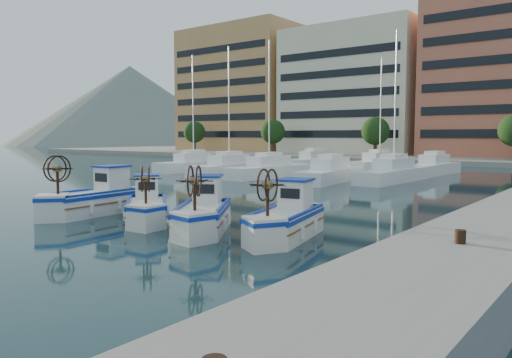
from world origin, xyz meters
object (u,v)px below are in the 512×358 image
Objects in this scene: fishing_boat_b at (147,206)px; fishing_boat_c at (203,212)px; fishing_boat_a at (95,198)px; fishing_boat_d at (286,218)px.

fishing_boat_b is 3.28m from fishing_boat_c.
fishing_boat_d is at bearing 0.89° from fishing_boat_a.
fishing_boat_a is 3.42m from fishing_boat_b.
fishing_boat_a is 1.07× the size of fishing_boat_d.
fishing_boat_c is (6.69, 0.10, -0.05)m from fishing_boat_a.
fishing_boat_c reaches higher than fishing_boat_d.
fishing_boat_d reaches higher than fishing_boat_b.
fishing_boat_c is at bearing -49.83° from fishing_boat_b.
fishing_boat_a is at bearing 171.86° from fishing_boat_d.
fishing_boat_a is at bearing 146.53° from fishing_boat_c.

